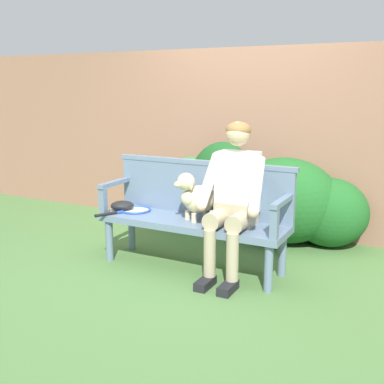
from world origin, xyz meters
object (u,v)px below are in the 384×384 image
(tennis_racket, at_px, (133,210))
(baseball_glove, at_px, (122,206))
(person_seated, at_px, (234,194))
(dog_on_bench, at_px, (196,196))
(garden_bench, at_px, (192,226))

(tennis_racket, relative_size, baseball_glove, 2.59)
(person_seated, distance_m, dog_on_bench, 0.36)
(garden_bench, xyz_separation_m, baseball_glove, (-0.74, -0.01, 0.10))
(dog_on_bench, height_order, baseball_glove, dog_on_bench)
(dog_on_bench, distance_m, baseball_glove, 0.80)
(garden_bench, distance_m, dog_on_bench, 0.28)
(dog_on_bench, bearing_deg, tennis_racket, 179.80)
(dog_on_bench, relative_size, tennis_racket, 0.76)
(baseball_glove, bearing_deg, tennis_racket, -27.09)
(person_seated, bearing_deg, tennis_racket, 179.08)
(garden_bench, relative_size, tennis_racket, 3.00)
(tennis_racket, bearing_deg, person_seated, -0.92)
(tennis_racket, bearing_deg, dog_on_bench, -0.20)
(garden_bench, bearing_deg, tennis_racket, 179.45)
(garden_bench, height_order, dog_on_bench, dog_on_bench)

